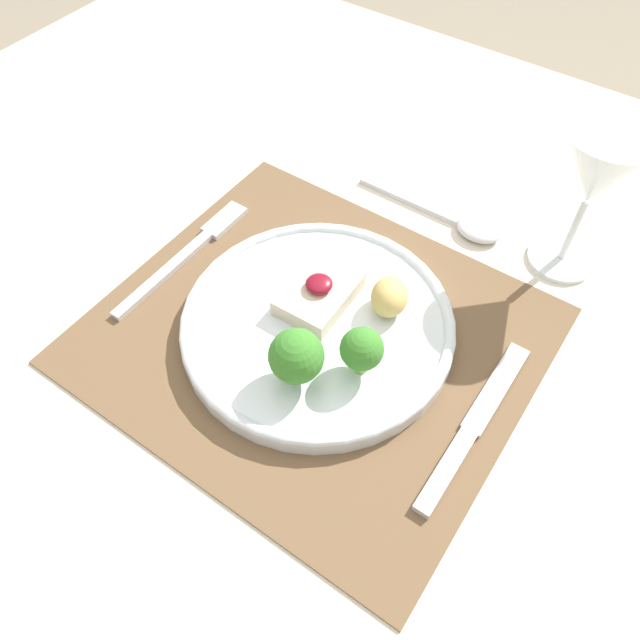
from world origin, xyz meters
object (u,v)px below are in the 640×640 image
Objects in this scene: knife at (468,435)px; wine_glass_near at (598,173)px; dinner_plate at (322,325)px; fork at (192,249)px; spoon at (465,222)px.

knife is 0.28m from wine_glass_near.
dinner_plate is 0.19m from fork.
dinner_plate is 1.36× the size of knife.
dinner_plate is 0.31m from wine_glass_near.
fork is 1.00× the size of knife.
spoon is (0.05, 0.23, -0.01)m from dinner_plate.
knife is (0.36, -0.03, 0.00)m from fork.
wine_glass_near reaches higher than fork.
wine_glass_near is (-0.01, 0.26, 0.12)m from knife.
wine_glass_near reaches higher than dinner_plate.
wine_glass_near is (0.11, 0.01, 0.12)m from spoon.
dinner_plate is at bearing 172.11° from knife.
dinner_plate reaches higher than spoon.
spoon is at bearing 43.53° from fork.
knife is 1.19× the size of wine_glass_near.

